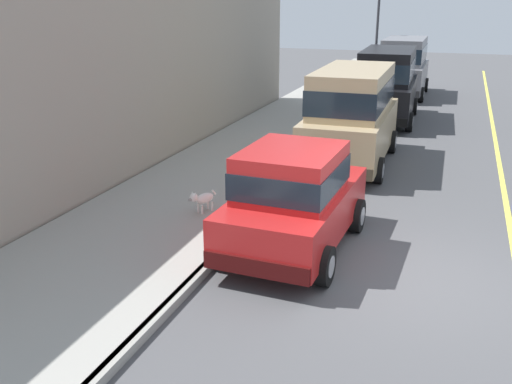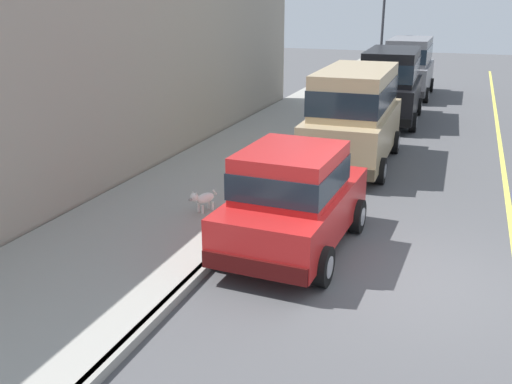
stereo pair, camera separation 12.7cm
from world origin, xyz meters
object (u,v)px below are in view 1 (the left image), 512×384
at_px(car_red_hatchback, 294,198).
at_px(car_grey_van, 404,64).
at_px(car_black_van, 387,82).
at_px(fire_hydrant, 284,153).
at_px(dog_white, 202,199).
at_px(car_tan_van, 352,112).
at_px(street_lamp, 377,27).

bearing_deg(car_red_hatchback, car_grey_van, 89.94).
xyz_separation_m(car_black_van, car_grey_van, (-0.02, 5.83, 0.00)).
xyz_separation_m(car_red_hatchback, fire_hydrant, (-1.54, 4.53, -0.50)).
distance_m(car_black_van, dog_white, 11.15).
relative_size(car_tan_van, dog_white, 6.88).
height_order(car_tan_van, car_black_van, same).
relative_size(car_tan_van, street_lamp, 1.11).
height_order(car_black_van, car_grey_van, same).
xyz_separation_m(car_tan_van, street_lamp, (-1.34, 13.08, 1.51)).
distance_m(car_red_hatchback, dog_white, 2.34).
bearing_deg(fire_hydrant, car_red_hatchback, -71.25).
bearing_deg(car_red_hatchback, dog_white, 159.02).
height_order(car_tan_van, car_grey_van, same).
relative_size(dog_white, street_lamp, 0.16).
bearing_deg(car_grey_van, dog_white, -97.31).
height_order(car_red_hatchback, dog_white, car_red_hatchback).
xyz_separation_m(car_red_hatchback, car_black_van, (0.04, 11.72, 0.42)).
bearing_deg(car_black_van, dog_white, -101.23).
relative_size(fire_hydrant, street_lamp, 0.16).
height_order(car_grey_van, fire_hydrant, car_grey_van).
bearing_deg(dog_white, street_lamp, 87.81).
distance_m(dog_white, fire_hydrant, 3.76).
distance_m(car_red_hatchback, street_lamp, 19.06).
distance_m(dog_white, street_lamp, 18.27).
xyz_separation_m(car_black_van, street_lamp, (-1.47, 7.19, 1.51)).
bearing_deg(car_red_hatchback, fire_hydrant, 108.75).
height_order(car_black_van, fire_hydrant, car_black_van).
bearing_deg(car_grey_van, car_black_van, -89.84).
bearing_deg(car_tan_van, fire_hydrant, -138.03).
xyz_separation_m(car_red_hatchback, car_grey_van, (0.02, 17.55, 0.42)).
bearing_deg(car_black_van, car_grey_van, 90.16).
distance_m(fire_hydrant, street_lamp, 14.58).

